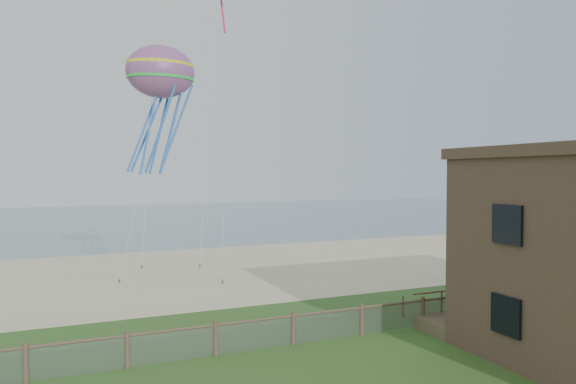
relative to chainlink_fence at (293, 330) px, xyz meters
The scene contains 7 objects.
sand_beach 16.01m from the chainlink_fence, 90.00° to the left, with size 72.00×20.00×0.02m, color tan.
ocean 60.00m from the chainlink_fence, 90.00° to the left, with size 160.00×68.00×0.02m, color slate.
chainlink_fence is the anchor object (origin of this frame).
motel_deck 13.04m from the chainlink_fence, ahead, with size 15.00×2.00×0.50m, color brown.
picnic_table 8.92m from the chainlink_fence, 35.22° to the right, with size 2.02×1.52×0.85m, color brown, non-canonical shape.
octopus_kite 14.95m from the chainlink_fence, 105.19° to the left, with size 3.63×2.57×7.48m, color orange, non-canonical shape.
kite_red 16.33m from the chainlink_fence, 92.75° to the left, with size 0.95×0.70×2.33m, color #CA2346, non-canonical shape.
Camera 1 is at (-7.72, -11.51, 6.44)m, focal length 32.00 mm.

